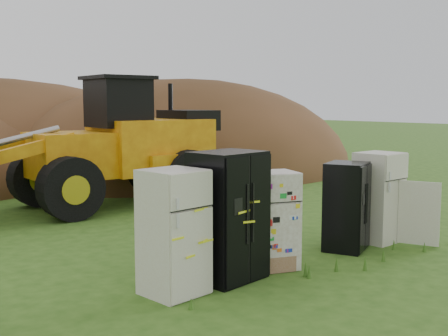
# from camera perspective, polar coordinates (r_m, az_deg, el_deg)

# --- Properties ---
(ground) EXTENTS (120.00, 120.00, 0.00)m
(ground) POSITION_cam_1_polar(r_m,az_deg,el_deg) (9.89, 7.28, -9.42)
(ground) COLOR #2D5416
(ground) RESTS_ON ground
(fridge_leftmost) EXTENTS (0.88, 0.85, 1.80)m
(fridge_leftmost) POSITION_cam_1_polar(r_m,az_deg,el_deg) (8.05, -5.17, -6.52)
(fridge_leftmost) COLOR silver
(fridge_leftmost) RESTS_ON ground
(fridge_black_side) EXTENTS (1.15, 0.96, 1.99)m
(fridge_black_side) POSITION_cam_1_polar(r_m,az_deg,el_deg) (8.67, 0.39, -4.88)
(fridge_black_side) COLOR black
(fridge_black_side) RESTS_ON ground
(fridge_sticker) EXTENTS (0.90, 0.86, 1.61)m
(fridge_sticker) POSITION_cam_1_polar(r_m,az_deg,el_deg) (9.33, 5.05, -5.27)
(fridge_sticker) COLOR white
(fridge_sticker) RESTS_ON ground
(fridge_black_right) EXTENTS (1.02, 0.96, 1.63)m
(fridge_black_right) POSITION_cam_1_polar(r_m,az_deg,el_deg) (10.65, 12.30, -3.83)
(fridge_black_right) COLOR black
(fridge_black_right) RESTS_ON ground
(fridge_open_door) EXTENTS (0.84, 0.79, 1.76)m
(fridge_open_door) POSITION_cam_1_polar(r_m,az_deg,el_deg) (11.44, 15.41, -2.87)
(fridge_open_door) COLOR silver
(fridge_open_door) RESTS_ON ground
(wheel_loader) EXTENTS (7.14, 3.06, 3.42)m
(wheel_loader) POSITION_cam_1_polar(r_m,az_deg,el_deg) (14.77, -13.59, 2.53)
(wheel_loader) COLOR #EAA10F
(wheel_loader) RESTS_ON ground
(dirt_mound_right) EXTENTS (14.84, 10.88, 7.31)m
(dirt_mound_right) POSITION_cam_1_polar(r_m,az_deg,el_deg) (22.37, -3.65, -0.33)
(dirt_mound_right) COLOR #402A14
(dirt_mound_right) RESTS_ON ground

